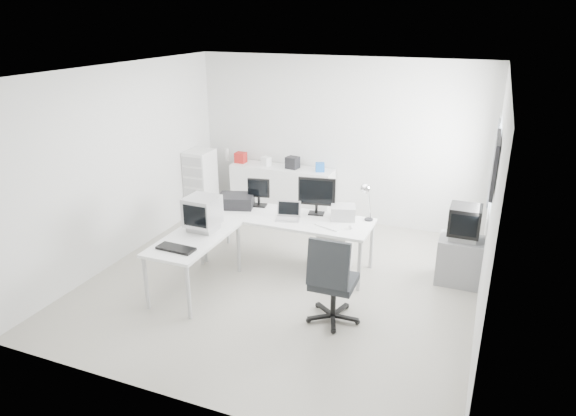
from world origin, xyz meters
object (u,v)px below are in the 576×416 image
at_px(lcd_monitor_large, 317,196).
at_px(laser_printer, 343,212).
at_px(crt_monitor, 203,214).
at_px(tv_cabinet, 460,260).
at_px(drawer_pedestal, 335,252).
at_px(sideboard, 282,192).
at_px(inkjet_printer, 236,201).
at_px(lcd_monitor_small, 259,193).
at_px(crt_tv, 465,223).
at_px(filing_cabinet, 201,184).
at_px(main_desk, 287,241).
at_px(office_chair, 334,277).
at_px(side_desk, 195,263).
at_px(laptop, 288,213).

bearing_deg(lcd_monitor_large, laser_printer, -13.72).
distance_m(crt_monitor, tv_cabinet, 3.50).
bearing_deg(laser_printer, tv_cabinet, -10.38).
bearing_deg(drawer_pedestal, lcd_monitor_large, 150.26).
bearing_deg(sideboard, inkjet_printer, -91.74).
height_order(lcd_monitor_small, crt_tv, lcd_monitor_small).
xyz_separation_m(crt_tv, filing_cabinet, (-4.50, 0.86, -0.26)).
bearing_deg(main_desk, office_chair, -47.33).
xyz_separation_m(side_desk, crt_tv, (3.20, 1.49, 0.48)).
bearing_deg(laptop, drawer_pedestal, 0.22).
relative_size(lcd_monitor_large, tv_cabinet, 0.86).
bearing_deg(filing_cabinet, side_desk, -61.07).
bearing_deg(main_desk, side_desk, -127.69).
xyz_separation_m(lcd_monitor_large, sideboard, (-1.15, 1.50, -0.56)).
relative_size(drawer_pedestal, filing_cabinet, 0.50).
xyz_separation_m(inkjet_printer, laser_printer, (1.60, 0.12, 0.01)).
bearing_deg(crt_monitor, office_chair, -6.70).
bearing_deg(laptop, crt_monitor, -152.97).
xyz_separation_m(inkjet_printer, lcd_monitor_large, (1.20, 0.15, 0.18)).
bearing_deg(drawer_pedestal, inkjet_printer, 178.15).
height_order(tv_cabinet, crt_tv, crt_tv).
bearing_deg(laser_printer, sideboard, 118.73).
height_order(drawer_pedestal, crt_tv, crt_tv).
bearing_deg(crt_monitor, tv_cabinet, 22.96).
bearing_deg(lcd_monitor_large, drawer_pedestal, -39.18).
height_order(inkjet_printer, lcd_monitor_large, lcd_monitor_large).
bearing_deg(inkjet_printer, laptop, -29.42).
bearing_deg(side_desk, filing_cabinet, 118.93).
bearing_deg(lcd_monitor_large, side_desk, -141.07).
distance_m(main_desk, crt_tv, 2.43).
bearing_deg(side_desk, laser_printer, 39.52).
distance_m(drawer_pedestal, lcd_monitor_large, 0.83).
bearing_deg(drawer_pedestal, laser_printer, 73.61).
bearing_deg(crt_monitor, inkjet_printer, 91.71).
distance_m(drawer_pedestal, lcd_monitor_small, 1.43).
relative_size(lcd_monitor_small, crt_monitor, 0.90).
relative_size(inkjet_printer, laser_printer, 1.52).
distance_m(inkjet_printer, lcd_monitor_small, 0.36).
bearing_deg(drawer_pedestal, main_desk, -175.91).
xyz_separation_m(lcd_monitor_small, sideboard, (-0.25, 1.50, -0.50)).
relative_size(tv_cabinet, crt_tv, 1.27).
bearing_deg(crt_tv, inkjet_printer, -174.75).
bearing_deg(lcd_monitor_large, filing_cabinet, 148.71).
height_order(lcd_monitor_large, laptop, lcd_monitor_large).
height_order(side_desk, crt_monitor, crt_monitor).
relative_size(laser_printer, crt_tv, 0.66).
height_order(laser_printer, filing_cabinet, filing_cabinet).
height_order(side_desk, laptop, laptop).
bearing_deg(laptop, inkjet_printer, 154.70).
bearing_deg(tv_cabinet, laser_printer, -173.80).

